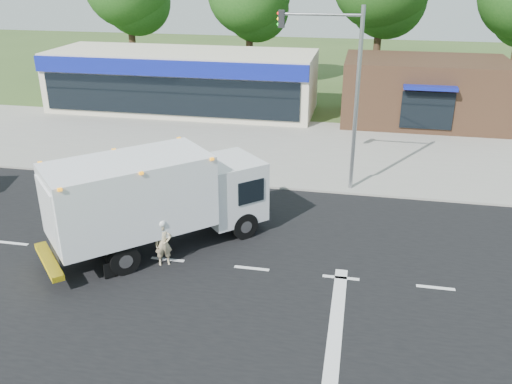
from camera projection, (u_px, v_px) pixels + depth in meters
ground at (252, 269)px, 18.35m from camera, size 120.00×120.00×0.00m
road_asphalt at (252, 269)px, 18.35m from camera, size 60.00×14.00×0.02m
sidewalk at (287, 179)px, 25.72m from camera, size 60.00×2.40×0.12m
parking_apron at (301, 143)px, 30.96m from camera, size 60.00×9.00×0.02m
lane_markings at (285, 295)px, 16.89m from camera, size 55.20×7.00×0.01m
ems_box_truck at (155, 196)px, 18.92m from camera, size 7.53×7.29×3.56m
emergency_worker at (163, 242)px, 18.30m from camera, size 0.69×0.60×1.71m
retail_strip_mall at (182, 81)px, 37.14m from camera, size 18.00×6.20×4.00m
brown_storefront at (424, 91)px, 34.30m from camera, size 10.00×6.70×4.00m
traffic_signal_pole at (343, 81)px, 22.83m from camera, size 3.51×0.25×8.00m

